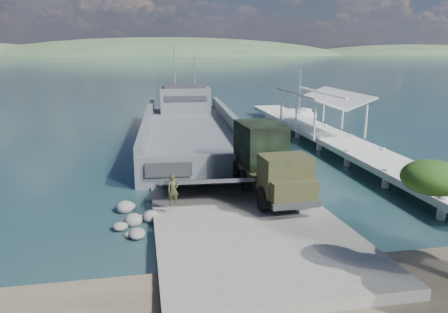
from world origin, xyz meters
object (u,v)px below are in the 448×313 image
(sailboat_far, at_px, (300,113))
(pier, at_px, (324,128))
(landing_craft, at_px, (190,134))
(sailboat_near, at_px, (299,116))
(soldier, at_px, (173,196))
(military_truck, at_px, (268,160))

(sailboat_far, bearing_deg, pier, -121.82)
(sailboat_far, bearing_deg, landing_craft, -157.94)
(pier, bearing_deg, sailboat_near, 78.88)
(landing_craft, relative_size, sailboat_near, 4.84)
(soldier, bearing_deg, landing_craft, 66.74)
(pier, distance_m, soldier, 24.63)
(soldier, height_order, sailboat_far, sailboat_far)
(landing_craft, xyz_separation_m, sailboat_far, (17.81, 15.37, -0.51))
(landing_craft, bearing_deg, sailboat_far, 44.18)
(soldier, height_order, sailboat_near, sailboat_near)
(pier, distance_m, military_truck, 18.74)
(military_truck, height_order, soldier, military_truck)
(landing_craft, height_order, military_truck, landing_craft)
(military_truck, distance_m, sailboat_far, 36.83)
(soldier, relative_size, sailboat_far, 0.27)
(pier, relative_size, landing_craft, 1.20)
(military_truck, xyz_separation_m, soldier, (-6.29, -2.53, -1.20))
(landing_craft, distance_m, military_truck, 18.63)
(sailboat_near, bearing_deg, sailboat_far, 59.41)
(sailboat_near, distance_m, sailboat_far, 3.09)
(pier, height_order, soldier, pier)
(sailboat_near, relative_size, sailboat_far, 1.10)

